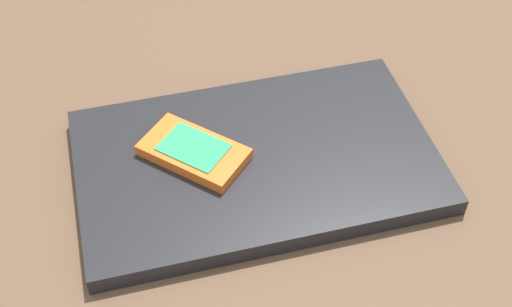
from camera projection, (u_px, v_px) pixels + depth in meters
The scene contains 3 objects.
desk_surface at pixel (233, 211), 68.79cm from camera, with size 120.00×80.00×3.00cm, color brown.
laptop_closed at pixel (256, 161), 70.04cm from camera, with size 35.25×21.76×1.92cm, color black.
cell_phone_on_laptop at pixel (194, 152), 68.74cm from camera, with size 11.60×10.16×1.30cm.
Camera 1 is at (1.21, -43.36, 55.23)cm, focal length 49.28 mm.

